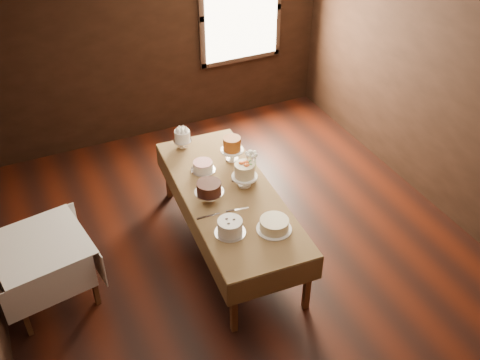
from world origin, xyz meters
name	(u,v)px	position (x,y,z in m)	size (l,w,h in m)	color
floor	(248,259)	(0.00, 0.00, 0.00)	(5.00, 6.00, 0.01)	black
ceiling	(251,8)	(0.00, 0.00, 2.80)	(5.00, 6.00, 0.01)	beige
wall_back	(152,41)	(0.00, 3.00, 1.40)	(5.00, 0.02, 2.80)	black
wall_right	(453,100)	(2.50, 0.00, 1.40)	(0.02, 6.00, 2.80)	black
window	(241,13)	(1.30, 2.94, 1.60)	(1.10, 0.05, 1.30)	#FFEABF
display_table	(229,197)	(-0.09, 0.29, 0.69)	(1.08, 2.46, 0.75)	#512E18
side_table	(40,250)	(-2.03, 0.36, 0.64)	(0.99, 0.99, 0.73)	#512E18
cake_meringue	(183,140)	(-0.22, 1.32, 0.85)	(0.22, 0.22, 0.23)	silver
cake_lattice	(203,167)	(-0.18, 0.78, 0.80)	(0.31, 0.31, 0.10)	silver
cake_caramel	(232,150)	(0.20, 0.84, 0.88)	(0.27, 0.27, 0.30)	white
cake_chocolate	(209,192)	(-0.31, 0.28, 0.85)	(0.35, 0.35, 0.22)	silver
cake_flowers	(245,176)	(0.12, 0.34, 0.87)	(0.30, 0.30, 0.28)	white
cake_swirl	(230,227)	(-0.33, -0.29, 0.82)	(0.33, 0.33, 0.15)	silver
cake_cream	(274,225)	(0.07, -0.42, 0.80)	(0.39, 0.39, 0.12)	white
cake_server_a	(242,209)	(-0.08, -0.01, 0.75)	(0.24, 0.03, 0.01)	silver
cake_server_c	(213,180)	(-0.15, 0.56, 0.75)	(0.24, 0.03, 0.01)	silver
cake_server_d	(243,175)	(0.18, 0.51, 0.75)	(0.24, 0.03, 0.01)	silver
cake_server_e	(213,215)	(-0.38, 0.03, 0.75)	(0.24, 0.03, 0.01)	silver
flower_vase	(251,173)	(0.24, 0.43, 0.81)	(0.13, 0.13, 0.14)	#2D2823
flower_bouquet	(251,159)	(0.24, 0.43, 1.00)	(0.14, 0.14, 0.20)	white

